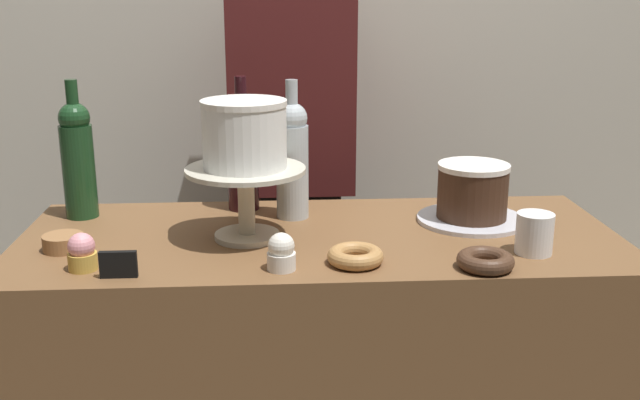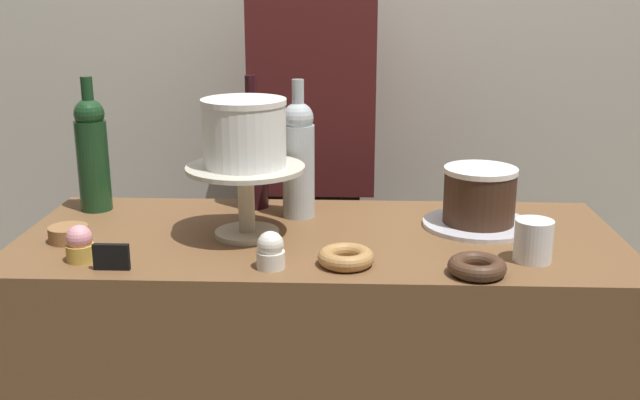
{
  "view_description": "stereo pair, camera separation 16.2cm",
  "coord_description": "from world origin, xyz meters",
  "px_view_note": "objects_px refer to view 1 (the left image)",
  "views": [
    {
      "loc": [
        -0.1,
        -1.56,
        1.43
      ],
      "look_at": [
        0.0,
        0.0,
        0.98
      ],
      "focal_mm": 41.87,
      "sensor_mm": 36.0,
      "label": 1
    },
    {
      "loc": [
        0.06,
        -1.56,
        1.43
      ],
      "look_at": [
        0.0,
        0.0,
        0.98
      ],
      "focal_mm": 41.87,
      "sensor_mm": 36.0,
      "label": 2
    }
  ],
  "objects_px": {
    "white_layer_cake": "(244,134)",
    "wine_bottle_clear": "(292,158)",
    "cookie_stack": "(63,242)",
    "price_sign_chalkboard": "(118,264)",
    "coffee_cup_ceramic": "(534,233)",
    "wine_bottle_dark_red": "(242,151)",
    "cupcake_strawberry": "(82,253)",
    "cake_stand_pedestal": "(246,190)",
    "donut_chocolate": "(485,261)",
    "cupcake_vanilla": "(281,253)",
    "barista_figure": "(292,191)",
    "wine_bottle_green": "(78,157)",
    "chocolate_round_cake": "(473,191)",
    "donut_maple": "(355,256)"
  },
  "relations": [
    {
      "from": "white_layer_cake",
      "to": "wine_bottle_clear",
      "type": "height_order",
      "value": "wine_bottle_clear"
    },
    {
      "from": "cookie_stack",
      "to": "price_sign_chalkboard",
      "type": "bearing_deg",
      "value": -48.2
    },
    {
      "from": "cookie_stack",
      "to": "coffee_cup_ceramic",
      "type": "xyz_separation_m",
      "value": [
        0.97,
        -0.08,
        0.03
      ]
    },
    {
      "from": "wine_bottle_dark_red",
      "to": "cupcake_strawberry",
      "type": "distance_m",
      "value": 0.51
    },
    {
      "from": "coffee_cup_ceramic",
      "to": "cake_stand_pedestal",
      "type": "bearing_deg",
      "value": 167.38
    },
    {
      "from": "cookie_stack",
      "to": "coffee_cup_ceramic",
      "type": "relative_size",
      "value": 0.99
    },
    {
      "from": "donut_chocolate",
      "to": "coffee_cup_ceramic",
      "type": "relative_size",
      "value": 1.32
    },
    {
      "from": "white_layer_cake",
      "to": "donut_chocolate",
      "type": "bearing_deg",
      "value": -24.3
    },
    {
      "from": "cupcake_vanilla",
      "to": "barista_figure",
      "type": "height_order",
      "value": "barista_figure"
    },
    {
      "from": "wine_bottle_green",
      "to": "cake_stand_pedestal",
      "type": "bearing_deg",
      "value": -25.18
    },
    {
      "from": "cake_stand_pedestal",
      "to": "price_sign_chalkboard",
      "type": "relative_size",
      "value": 3.67
    },
    {
      "from": "cake_stand_pedestal",
      "to": "wine_bottle_green",
      "type": "xyz_separation_m",
      "value": [
        -0.4,
        0.19,
        0.04
      ]
    },
    {
      "from": "chocolate_round_cake",
      "to": "cupcake_strawberry",
      "type": "distance_m",
      "value": 0.87
    },
    {
      "from": "barista_figure",
      "to": "price_sign_chalkboard",
      "type": "bearing_deg",
      "value": -112.7
    },
    {
      "from": "chocolate_round_cake",
      "to": "barista_figure",
      "type": "distance_m",
      "value": 0.68
    },
    {
      "from": "wine_bottle_clear",
      "to": "wine_bottle_green",
      "type": "bearing_deg",
      "value": 175.98
    },
    {
      "from": "white_layer_cake",
      "to": "wine_bottle_green",
      "type": "bearing_deg",
      "value": 154.82
    },
    {
      "from": "wine_bottle_clear",
      "to": "donut_maple",
      "type": "bearing_deg",
      "value": -70.39
    },
    {
      "from": "cake_stand_pedestal",
      "to": "donut_chocolate",
      "type": "bearing_deg",
      "value": -24.3
    },
    {
      "from": "cupcake_vanilla",
      "to": "price_sign_chalkboard",
      "type": "height_order",
      "value": "cupcake_vanilla"
    },
    {
      "from": "cupcake_vanilla",
      "to": "cookie_stack",
      "type": "relative_size",
      "value": 0.88
    },
    {
      "from": "cake_stand_pedestal",
      "to": "wine_bottle_green",
      "type": "bearing_deg",
      "value": 154.82
    },
    {
      "from": "cake_stand_pedestal",
      "to": "price_sign_chalkboard",
      "type": "distance_m",
      "value": 0.33
    },
    {
      "from": "cupcake_vanilla",
      "to": "coffee_cup_ceramic",
      "type": "xyz_separation_m",
      "value": [
        0.52,
        0.06,
        0.01
      ]
    },
    {
      "from": "wine_bottle_green",
      "to": "donut_chocolate",
      "type": "xyz_separation_m",
      "value": [
        0.86,
        -0.4,
        -0.13
      ]
    },
    {
      "from": "chocolate_round_cake",
      "to": "donut_maple",
      "type": "bearing_deg",
      "value": -139.3
    },
    {
      "from": "cupcake_strawberry",
      "to": "price_sign_chalkboard",
      "type": "bearing_deg",
      "value": -30.49
    },
    {
      "from": "white_layer_cake",
      "to": "wine_bottle_green",
      "type": "height_order",
      "value": "wine_bottle_green"
    },
    {
      "from": "wine_bottle_clear",
      "to": "cupcake_vanilla",
      "type": "bearing_deg",
      "value": -95.32
    },
    {
      "from": "price_sign_chalkboard",
      "to": "barista_figure",
      "type": "distance_m",
      "value": 0.91
    },
    {
      "from": "chocolate_round_cake",
      "to": "donut_maple",
      "type": "relative_size",
      "value": 1.47
    },
    {
      "from": "coffee_cup_ceramic",
      "to": "barista_figure",
      "type": "xyz_separation_m",
      "value": [
        -0.48,
        0.76,
        -0.11
      ]
    },
    {
      "from": "cake_stand_pedestal",
      "to": "white_layer_cake",
      "type": "distance_m",
      "value": 0.12
    },
    {
      "from": "wine_bottle_green",
      "to": "donut_chocolate",
      "type": "height_order",
      "value": "wine_bottle_green"
    },
    {
      "from": "cupcake_strawberry",
      "to": "cookie_stack",
      "type": "height_order",
      "value": "cupcake_strawberry"
    },
    {
      "from": "donut_maple",
      "to": "cupcake_strawberry",
      "type": "bearing_deg",
      "value": 179.75
    },
    {
      "from": "wine_bottle_clear",
      "to": "cookie_stack",
      "type": "xyz_separation_m",
      "value": [
        -0.48,
        -0.2,
        -0.13
      ]
    },
    {
      "from": "cookie_stack",
      "to": "wine_bottle_green",
      "type": "bearing_deg",
      "value": 94.15
    },
    {
      "from": "wine_bottle_green",
      "to": "cupcake_strawberry",
      "type": "relative_size",
      "value": 4.38
    },
    {
      "from": "cupcake_vanilla",
      "to": "coffee_cup_ceramic",
      "type": "distance_m",
      "value": 0.52
    },
    {
      "from": "barista_figure",
      "to": "white_layer_cake",
      "type": "bearing_deg",
      "value": -100.46
    },
    {
      "from": "wine_bottle_dark_red",
      "to": "wine_bottle_clear",
      "type": "relative_size",
      "value": 1.0
    },
    {
      "from": "wine_bottle_green",
      "to": "cupcake_vanilla",
      "type": "height_order",
      "value": "wine_bottle_green"
    },
    {
      "from": "cake_stand_pedestal",
      "to": "donut_chocolate",
      "type": "height_order",
      "value": "cake_stand_pedestal"
    },
    {
      "from": "donut_chocolate",
      "to": "cookie_stack",
      "type": "bearing_deg",
      "value": 169.31
    },
    {
      "from": "price_sign_chalkboard",
      "to": "wine_bottle_clear",
      "type": "bearing_deg",
      "value": 47.1
    },
    {
      "from": "cookie_stack",
      "to": "price_sign_chalkboard",
      "type": "xyz_separation_m",
      "value": [
        0.14,
        -0.16,
        0.01
      ]
    },
    {
      "from": "wine_bottle_green",
      "to": "barista_figure",
      "type": "height_order",
      "value": "barista_figure"
    },
    {
      "from": "chocolate_round_cake",
      "to": "cookie_stack",
      "type": "bearing_deg",
      "value": -171.17
    },
    {
      "from": "barista_figure",
      "to": "donut_chocolate",
      "type": "bearing_deg",
      "value": -67.07
    }
  ]
}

